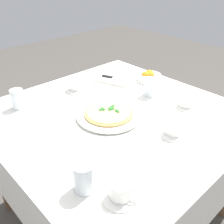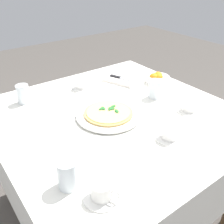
{
  "view_description": "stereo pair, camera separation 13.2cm",
  "coord_description": "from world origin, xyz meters",
  "px_view_note": "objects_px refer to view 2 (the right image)",
  "views": [
    {
      "loc": [
        0.83,
        -0.8,
        1.43
      ],
      "look_at": [
        -0.0,
        -0.02,
        0.76
      ],
      "focal_mm": 41.62,
      "sensor_mm": 36.0,
      "label": 1
    },
    {
      "loc": [
        0.91,
        -0.7,
        1.43
      ],
      "look_at": [
        -0.0,
        -0.02,
        0.76
      ],
      "focal_mm": 41.62,
      "sensor_mm": 36.0,
      "label": 2
    }
  ],
  "objects_px": {
    "coffee_cup_near_right": "(102,191)",
    "dinner_knife": "(122,78)",
    "coffee_cup_right_edge": "(189,107)",
    "coffee_cup_back_corner": "(170,132)",
    "pizza": "(108,112)",
    "water_glass_center_back": "(155,90)",
    "napkin_folded": "(122,80)",
    "pizza_plate": "(108,115)",
    "water_glass_near_left": "(68,175)",
    "citrus_bowl": "(157,79)",
    "coffee_cup_left_edge": "(82,84)",
    "water_glass_far_left": "(23,95)"
  },
  "relations": [
    {
      "from": "water_glass_center_back",
      "to": "dinner_knife",
      "type": "bearing_deg",
      "value": -177.18
    },
    {
      "from": "coffee_cup_left_edge",
      "to": "water_glass_far_left",
      "type": "bearing_deg",
      "value": -95.12
    },
    {
      "from": "pizza",
      "to": "water_glass_near_left",
      "type": "xyz_separation_m",
      "value": [
        0.3,
        -0.38,
        0.03
      ]
    },
    {
      "from": "coffee_cup_back_corner",
      "to": "coffee_cup_right_edge",
      "type": "xyz_separation_m",
      "value": [
        -0.11,
        0.26,
        -0.01
      ]
    },
    {
      "from": "pizza",
      "to": "dinner_knife",
      "type": "xyz_separation_m",
      "value": [
        -0.3,
        0.33,
        -0.0
      ]
    },
    {
      "from": "coffee_cup_right_edge",
      "to": "citrus_bowl",
      "type": "xyz_separation_m",
      "value": [
        -0.36,
        0.13,
        0.0
      ]
    },
    {
      "from": "water_glass_far_left",
      "to": "napkin_folded",
      "type": "relative_size",
      "value": 0.42
    },
    {
      "from": "pizza",
      "to": "water_glass_center_back",
      "type": "xyz_separation_m",
      "value": [
        -0.02,
        0.34,
        0.02
      ]
    },
    {
      "from": "coffee_cup_near_right",
      "to": "napkin_folded",
      "type": "bearing_deg",
      "value": 137.9
    },
    {
      "from": "water_glass_near_left",
      "to": "citrus_bowl",
      "type": "distance_m",
      "value": 0.99
    },
    {
      "from": "napkin_folded",
      "to": "water_glass_far_left",
      "type": "bearing_deg",
      "value": -118.4
    },
    {
      "from": "citrus_bowl",
      "to": "dinner_knife",
      "type": "bearing_deg",
      "value": -131.03
    },
    {
      "from": "coffee_cup_near_right",
      "to": "citrus_bowl",
      "type": "bearing_deg",
      "value": 124.55
    },
    {
      "from": "coffee_cup_back_corner",
      "to": "coffee_cup_right_edge",
      "type": "relative_size",
      "value": 1.02
    },
    {
      "from": "pizza_plate",
      "to": "coffee_cup_near_right",
      "type": "height_order",
      "value": "coffee_cup_near_right"
    },
    {
      "from": "pizza",
      "to": "coffee_cup_right_edge",
      "type": "relative_size",
      "value": 1.9
    },
    {
      "from": "coffee_cup_near_right",
      "to": "pizza",
      "type": "bearing_deg",
      "value": 142.03
    },
    {
      "from": "coffee_cup_right_edge",
      "to": "dinner_knife",
      "type": "bearing_deg",
      "value": -174.84
    },
    {
      "from": "pizza",
      "to": "coffee_cup_left_edge",
      "type": "distance_m",
      "value": 0.37
    },
    {
      "from": "coffee_cup_near_right",
      "to": "dinner_knife",
      "type": "relative_size",
      "value": 0.69
    },
    {
      "from": "pizza_plate",
      "to": "coffee_cup_left_edge",
      "type": "xyz_separation_m",
      "value": [
        -0.37,
        0.07,
        0.02
      ]
    },
    {
      "from": "coffee_cup_left_edge",
      "to": "dinner_knife",
      "type": "relative_size",
      "value": 0.69
    },
    {
      "from": "pizza_plate",
      "to": "water_glass_near_left",
      "type": "distance_m",
      "value": 0.49
    },
    {
      "from": "citrus_bowl",
      "to": "coffee_cup_near_right",
      "type": "bearing_deg",
      "value": -55.45
    },
    {
      "from": "coffee_cup_right_edge",
      "to": "coffee_cup_back_corner",
      "type": "bearing_deg",
      "value": -67.8
    },
    {
      "from": "napkin_folded",
      "to": "dinner_knife",
      "type": "distance_m",
      "value": 0.01
    },
    {
      "from": "coffee_cup_near_right",
      "to": "napkin_folded",
      "type": "distance_m",
      "value": 0.97
    },
    {
      "from": "pizza_plate",
      "to": "water_glass_near_left",
      "type": "relative_size",
      "value": 2.94
    },
    {
      "from": "water_glass_far_left",
      "to": "citrus_bowl",
      "type": "distance_m",
      "value": 0.83
    },
    {
      "from": "coffee_cup_back_corner",
      "to": "citrus_bowl",
      "type": "bearing_deg",
      "value": 140.38
    },
    {
      "from": "coffee_cup_back_corner",
      "to": "napkin_folded",
      "type": "relative_size",
      "value": 0.53
    },
    {
      "from": "coffee_cup_right_edge",
      "to": "water_glass_near_left",
      "type": "height_order",
      "value": "water_glass_near_left"
    },
    {
      "from": "pizza_plate",
      "to": "citrus_bowl",
      "type": "xyz_separation_m",
      "value": [
        -0.16,
        0.5,
        0.02
      ]
    },
    {
      "from": "pizza",
      "to": "napkin_folded",
      "type": "relative_size",
      "value": 0.99
    },
    {
      "from": "napkin_folded",
      "to": "dinner_knife",
      "type": "height_order",
      "value": "dinner_knife"
    },
    {
      "from": "pizza",
      "to": "water_glass_far_left",
      "type": "xyz_separation_m",
      "value": [
        -0.4,
        -0.29,
        0.02
      ]
    },
    {
      "from": "citrus_bowl",
      "to": "pizza",
      "type": "bearing_deg",
      "value": -72.78
    },
    {
      "from": "coffee_cup_near_right",
      "to": "napkin_folded",
      "type": "height_order",
      "value": "coffee_cup_near_right"
    },
    {
      "from": "pizza_plate",
      "to": "pizza",
      "type": "xyz_separation_m",
      "value": [
        -0.0,
        0.0,
        0.01
      ]
    },
    {
      "from": "coffee_cup_near_right",
      "to": "citrus_bowl",
      "type": "height_order",
      "value": "same"
    },
    {
      "from": "coffee_cup_near_right",
      "to": "water_glass_center_back",
      "type": "height_order",
      "value": "water_glass_center_back"
    },
    {
      "from": "water_glass_near_left",
      "to": "citrus_bowl",
      "type": "relative_size",
      "value": 0.74
    },
    {
      "from": "pizza",
      "to": "coffee_cup_left_edge",
      "type": "height_order",
      "value": "coffee_cup_left_edge"
    },
    {
      "from": "dinner_knife",
      "to": "coffee_cup_near_right",
      "type": "bearing_deg",
      "value": -64.43
    },
    {
      "from": "pizza",
      "to": "water_glass_center_back",
      "type": "distance_m",
      "value": 0.34
    },
    {
      "from": "coffee_cup_back_corner",
      "to": "pizza",
      "type": "bearing_deg",
      "value": -160.19
    },
    {
      "from": "coffee_cup_near_right",
      "to": "water_glass_center_back",
      "type": "distance_m",
      "value": 0.79
    },
    {
      "from": "coffee_cup_back_corner",
      "to": "coffee_cup_left_edge",
      "type": "xyz_separation_m",
      "value": [
        -0.68,
        -0.05,
        0.0
      ]
    },
    {
      "from": "napkin_folded",
      "to": "citrus_bowl",
      "type": "bearing_deg",
      "value": 28.85
    },
    {
      "from": "coffee_cup_back_corner",
      "to": "citrus_bowl",
      "type": "xyz_separation_m",
      "value": [
        -0.47,
        0.39,
        -0.0
      ]
    }
  ]
}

